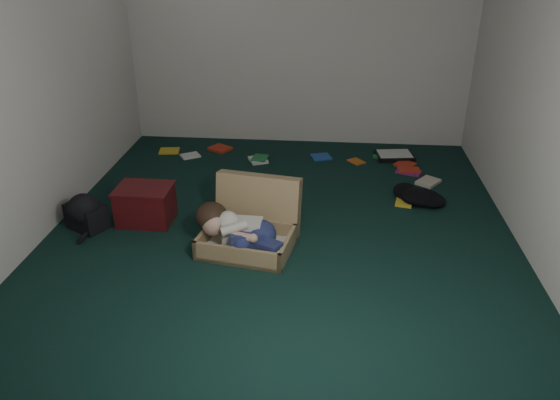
# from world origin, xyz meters

# --- Properties ---
(floor) EXTENTS (4.50, 4.50, 0.00)m
(floor) POSITION_xyz_m (0.00, 0.00, 0.00)
(floor) COLOR black
(floor) RESTS_ON ground
(wall_back) EXTENTS (4.50, 0.00, 4.50)m
(wall_back) POSITION_xyz_m (0.00, 2.25, 1.30)
(wall_back) COLOR silver
(wall_back) RESTS_ON ground
(wall_front) EXTENTS (4.50, 0.00, 4.50)m
(wall_front) POSITION_xyz_m (0.00, -2.25, 1.30)
(wall_front) COLOR silver
(wall_front) RESTS_ON ground
(wall_left) EXTENTS (0.00, 4.50, 4.50)m
(wall_left) POSITION_xyz_m (-2.00, 0.00, 1.30)
(wall_left) COLOR silver
(wall_left) RESTS_ON ground
(wall_right) EXTENTS (0.00, 4.50, 4.50)m
(wall_right) POSITION_xyz_m (2.00, 0.00, 1.30)
(wall_right) COLOR silver
(wall_right) RESTS_ON ground
(suitcase) EXTENTS (0.84, 0.82, 0.53)m
(suitcase) POSITION_xyz_m (-0.23, -0.26, 0.16)
(suitcase) COLOR tan
(suitcase) RESTS_ON floor
(person) EXTENTS (0.76, 0.47, 0.33)m
(person) POSITION_xyz_m (-0.31, -0.43, 0.20)
(person) COLOR beige
(person) RESTS_ON suitcase
(maroon_bin) EXTENTS (0.49, 0.39, 0.33)m
(maroon_bin) POSITION_xyz_m (-1.22, 0.02, 0.17)
(maroon_bin) COLOR #4F1013
(maroon_bin) RESTS_ON floor
(backpack) EXTENTS (0.52, 0.48, 0.25)m
(backpack) POSITION_xyz_m (-1.70, -0.15, 0.12)
(backpack) COLOR black
(backpack) RESTS_ON floor
(clothing_pile) EXTENTS (0.47, 0.41, 0.13)m
(clothing_pile) POSITION_xyz_m (1.24, 0.68, 0.07)
(clothing_pile) COLOR black
(clothing_pile) RESTS_ON floor
(paper_tray) EXTENTS (0.45, 0.36, 0.06)m
(paper_tray) POSITION_xyz_m (1.15, 1.78, 0.03)
(paper_tray) COLOR black
(paper_tray) RESTS_ON floor
(book_scatter) EXTENTS (3.13, 1.50, 0.02)m
(book_scatter) POSITION_xyz_m (0.28, 1.50, 0.01)
(book_scatter) COLOR yellow
(book_scatter) RESTS_ON floor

